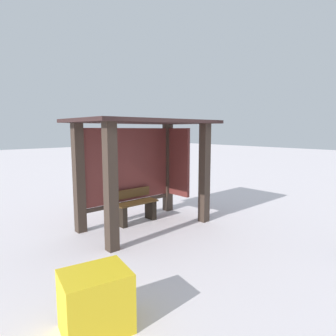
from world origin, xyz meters
The scene contains 4 objects.
ground_plane centered at (0.00, 0.00, 0.00)m, with size 60.00×60.00×0.00m, color silver.
bus_shelter centered at (0.10, 0.19, 1.63)m, with size 3.07×1.87×2.38m.
bench_left_inside centered at (0.00, 0.37, 0.35)m, with size 1.04×0.37×0.78m.
grit_bin centered at (-2.46, -2.35, 0.33)m, with size 0.70×0.56×0.67m, color yellow.
Camera 1 is at (-3.78, -4.99, 2.16)m, focal length 30.62 mm.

